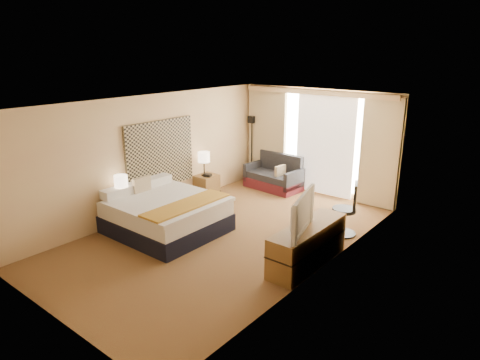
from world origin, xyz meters
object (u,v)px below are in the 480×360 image
Objects in this scene: lamp_right at (204,158)px; loveseat at (275,177)px; bed at (166,214)px; desk_chair at (347,212)px; nightstand_left at (122,215)px; lamp_left at (121,181)px; floor_lamp at (252,135)px; media_dresser at (308,245)px; television at (296,212)px; nightstand_right at (207,186)px.

loveseat is at bearing 61.06° from lamp_right.
lamp_right is at bearing 112.30° from bed.
loveseat is at bearing 128.32° from desk_chair.
lamp_left is at bearing 95.19° from nightstand_left.
floor_lamp reaches higher than lamp_left.
lamp_right reaches higher than loveseat.
lamp_right reaches higher than media_dresser.
desk_chair is 1.94m from television.
media_dresser is 4.00m from lamp_right.
lamp_left is at bearing -90.09° from nightstand_right.
nightstand_left is 0.37× the size of loveseat.
media_dresser is 1.58× the size of television.
television is at bearing 11.18° from nightstand_left.
nightstand_right is 1.84m from loveseat.
lamp_right reaches higher than lamp_left.
floor_lamp is at bearing 91.00° from lamp_right.
media_dresser is 0.88× the size of bed.
desk_chair reaches higher than loveseat.
television reaches higher than nightstand_left.
television reaches higher than lamp_left.
floor_lamp reaches higher than nightstand_left.
nightstand_right is 3.97m from media_dresser.
lamp_left is at bearing -98.77° from loveseat.
bed is 1.10m from lamp_left.
floor_lamp reaches higher than bed.
nightstand_left is 0.71m from lamp_left.
television is at bearing -46.88° from loveseat.
desk_chair is (3.67, 0.08, 0.20)m from nightstand_right.
desk_chair is at bearing 1.25° from nightstand_right.
lamp_right reaches higher than nightstand_left.
media_dresser is 1.01× the size of floor_lamp.
desk_chair is 0.94× the size of television.
bed is at bearing -67.70° from lamp_right.
lamp_left is 3.72m from television.
bed is at bearing -168.43° from media_dresser.
loveseat is at bearing 77.23° from nightstand_left.
lamp_left is at bearing -168.24° from desk_chair.
loveseat reaches higher than nightstand_right.
loveseat is at bearing 88.14° from bed.
nightstand_right is 2.09m from floor_lamp.
floor_lamp reaches higher than loveseat.
floor_lamp reaches higher than nightstand_right.
bed is at bearing -68.38° from nightstand_right.
lamp_right is at bearing 89.82° from lamp_left.
desk_chair is at bearing 36.54° from bed.
desk_chair is at bearing 2.46° from lamp_right.
television reaches higher than nightstand_right.
media_dresser is 1.69× the size of desk_chair.
nightstand_right is at bearing 89.91° from lamp_left.
lamp_right is (0.00, 2.42, 0.74)m from nightstand_left.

